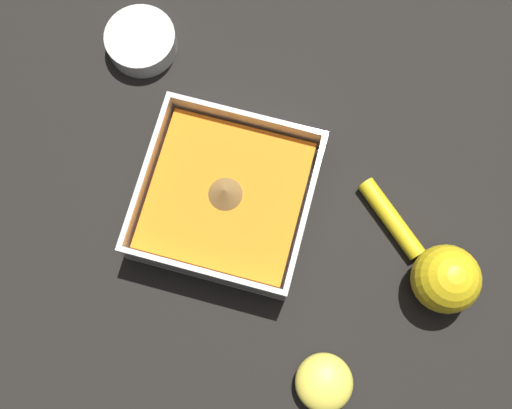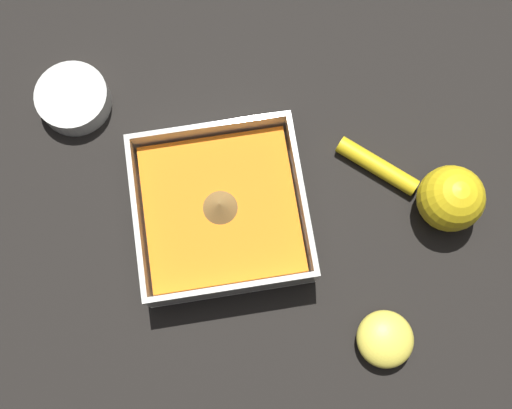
{
  "view_description": "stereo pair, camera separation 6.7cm",
  "coord_description": "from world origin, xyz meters",
  "px_view_note": "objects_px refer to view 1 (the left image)",
  "views": [
    {
      "loc": [
        -0.06,
        0.19,
        0.69
      ],
      "look_at": [
        -0.02,
        0.03,
        0.03
      ],
      "focal_mm": 42.0,
      "sensor_mm": 36.0,
      "label": 1
    },
    {
      "loc": [
        0.0,
        0.19,
        0.69
      ],
      "look_at": [
        -0.02,
        0.03,
        0.03
      ],
      "focal_mm": 42.0,
      "sensor_mm": 36.0,
      "label": 2
    }
  ],
  "objects_px": {
    "square_dish": "(226,198)",
    "lemon_half": "(324,383)",
    "spice_bowl": "(141,42)",
    "lemon_squeezer": "(440,273)"
  },
  "relations": [
    {
      "from": "square_dish",
      "to": "lemon_squeezer",
      "type": "xyz_separation_m",
      "value": [
        -0.25,
        0.02,
        0.01
      ]
    },
    {
      "from": "square_dish",
      "to": "lemon_half",
      "type": "bearing_deg",
      "value": 132.81
    },
    {
      "from": "square_dish",
      "to": "lemon_half",
      "type": "relative_size",
      "value": 3.01
    },
    {
      "from": "square_dish",
      "to": "spice_bowl",
      "type": "relative_size",
      "value": 2.17
    },
    {
      "from": "lemon_squeezer",
      "to": "lemon_half",
      "type": "xyz_separation_m",
      "value": [
        0.09,
        0.14,
        -0.02
      ]
    },
    {
      "from": "spice_bowl",
      "to": "lemon_squeezer",
      "type": "distance_m",
      "value": 0.45
    },
    {
      "from": "lemon_squeezer",
      "to": "spice_bowl",
      "type": "bearing_deg",
      "value": -163.57
    },
    {
      "from": "spice_bowl",
      "to": "lemon_half",
      "type": "relative_size",
      "value": 1.39
    },
    {
      "from": "spice_bowl",
      "to": "lemon_squeezer",
      "type": "bearing_deg",
      "value": 154.77
    },
    {
      "from": "square_dish",
      "to": "lemon_half",
      "type": "distance_m",
      "value": 0.23
    }
  ]
}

